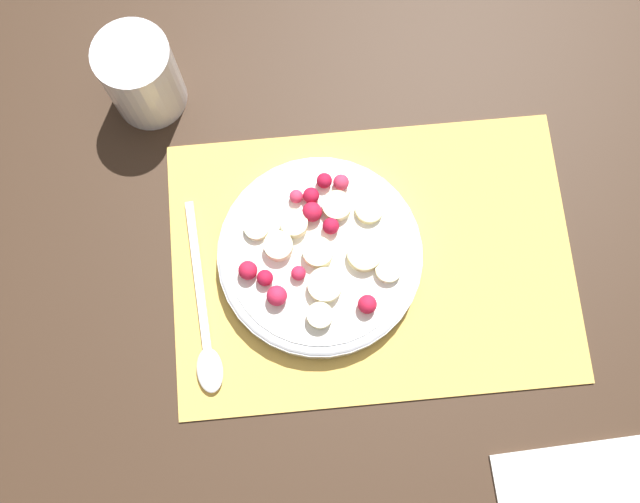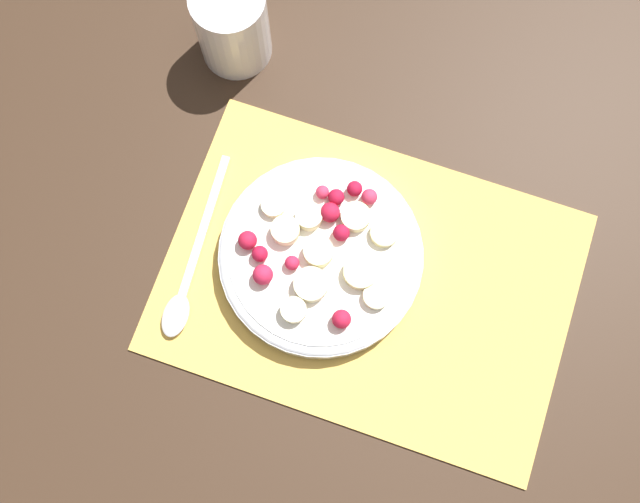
# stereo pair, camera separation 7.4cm
# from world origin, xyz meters

# --- Properties ---
(ground_plane) EXTENTS (3.00, 3.00, 0.00)m
(ground_plane) POSITION_xyz_m (0.00, 0.00, 0.00)
(ground_plane) COLOR #382619
(placemat) EXTENTS (0.44, 0.31, 0.01)m
(placemat) POSITION_xyz_m (0.00, 0.00, 0.00)
(placemat) COLOR #E0B251
(placemat) RESTS_ON ground_plane
(fruit_bowl) EXTENTS (0.22, 0.22, 0.05)m
(fruit_bowl) POSITION_xyz_m (-0.06, 0.01, 0.02)
(fruit_bowl) COLOR silver
(fruit_bowl) RESTS_ON placemat
(spoon) EXTENTS (0.03, 0.21, 0.01)m
(spoon) POSITION_xyz_m (-0.18, -0.06, 0.01)
(spoon) COLOR silver
(spoon) RESTS_ON placemat
(drinking_glass) EXTENTS (0.08, 0.08, 0.10)m
(drinking_glass) POSITION_xyz_m (-0.23, 0.22, 0.05)
(drinking_glass) COLOR white
(drinking_glass) RESTS_ON ground_plane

